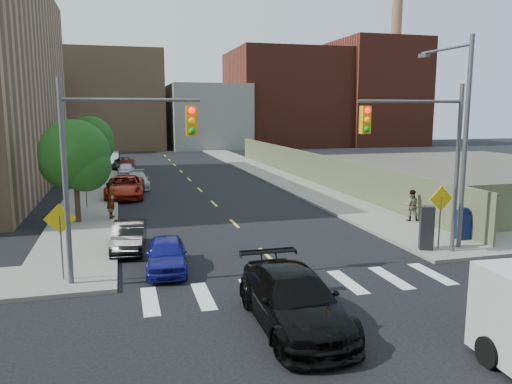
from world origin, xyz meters
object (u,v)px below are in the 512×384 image
parked_car_black (129,236)px  pedestrian_east (411,205)px  black_sedan (294,300)px  parked_car_silver (137,180)px  payphone (427,228)px  mailbox (463,224)px  parked_car_blue (166,254)px  parked_car_grey (123,164)px  parked_car_white (126,170)px  parked_car_red (125,187)px  parked_car_maroon (127,166)px  pedestrian_west (111,200)px

parked_car_black → pedestrian_east: bearing=11.0°
black_sedan → pedestrian_east: size_ratio=3.25×
parked_car_silver → payphone: payphone is taller
mailbox → parked_car_blue: bearing=177.3°
parked_car_blue → parked_car_grey: (-1.30, 33.96, -0.02)m
black_sedan → parked_car_blue: bearing=116.6°
parked_car_white → pedestrian_east: bearing=-57.9°
parked_car_red → parked_car_white: 11.53m
parked_car_red → payphone: 21.15m
parked_car_black → pedestrian_east: size_ratio=2.24×
parked_car_silver → parked_car_blue: bearing=-90.0°
parked_car_maroon → mailbox: size_ratio=2.53×
mailbox → parked_car_silver: bearing=118.9°
parked_car_white → parked_car_red: bearing=-90.1°
parked_car_maroon → pedestrian_east: pedestrian_east is taller
mailbox → payphone: bearing=-162.7°
parked_car_silver → parked_car_white: size_ratio=1.23×
parked_car_grey → pedestrian_east: 32.78m
parked_car_red → pedestrian_west: size_ratio=2.77×
parked_car_silver → parked_car_maroon: (-0.52, 10.39, -0.03)m
mailbox → pedestrian_west: size_ratio=0.75×
parked_car_white → pedestrian_east: 27.79m
parked_car_blue → black_sedan: bearing=-58.5°
parked_car_red → parked_car_grey: size_ratio=1.24×
pedestrian_west → parked_car_silver: bearing=0.7°
parked_car_silver → payphone: size_ratio=2.42×
parked_car_white → parked_car_black: bearing=-89.6°
parked_car_black → parked_car_silver: parked_car_silver is taller
parked_car_blue → parked_car_red: parked_car_red is taller
parked_car_blue → parked_car_white: bearing=97.2°
parked_car_blue → parked_car_red: 16.91m
parked_car_black → mailbox: size_ratio=2.52×
parked_car_black → payphone: 12.64m
parked_car_black → parked_car_grey: bearing=95.4°
parked_car_blue → parked_car_red: bearing=99.4°
parked_car_red → parked_car_white: parked_car_red is taller
parked_car_black → parked_car_red: bearing=95.4°
payphone → parked_car_grey: bearing=133.0°
parked_car_blue → parked_car_white: 28.41m
parked_car_black → mailbox: mailbox is taller
parked_car_grey → mailbox: 36.47m
parked_car_grey → pedestrian_west: pedestrian_west is taller
parked_car_blue → parked_car_silver: parked_car_silver is taller
black_sedan → payphone: 9.55m
black_sedan → mailbox: (10.44, 6.52, 0.08)m
parked_car_maroon → payphone: bearing=-64.9°
parked_car_black → pedestrian_east: 14.66m
parked_car_blue → pedestrian_west: size_ratio=1.88×
parked_car_blue → parked_car_grey: parked_car_blue is taller
parked_car_maroon → black_sedan: 37.46m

